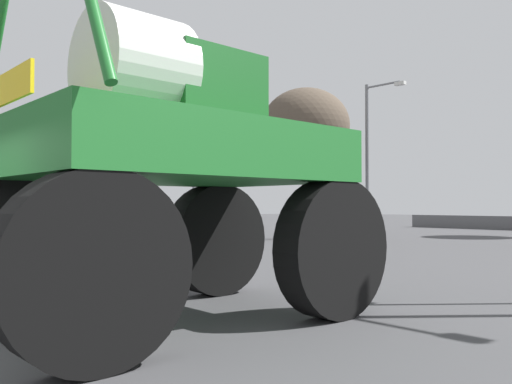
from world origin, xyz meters
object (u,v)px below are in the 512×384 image
at_px(oversize_sprayer, 172,170).
at_px(traffic_signal_near_left, 199,177).
at_px(bare_tree_left, 306,126).
at_px(streetlight_far_left, 370,151).

relative_size(oversize_sprayer, traffic_signal_near_left, 1.68).
bearing_deg(bare_tree_left, oversize_sprayer, -54.80).
distance_m(oversize_sprayer, streetlight_far_left, 19.54).
bearing_deg(oversize_sprayer, streetlight_far_left, 27.20).
xyz_separation_m(oversize_sprayer, traffic_signal_near_left, (-6.31, 5.25, 0.35)).
relative_size(oversize_sprayer, bare_tree_left, 0.80).
bearing_deg(bare_tree_left, traffic_signal_near_left, -66.99).
relative_size(oversize_sprayer, streetlight_far_left, 0.76).
xyz_separation_m(traffic_signal_near_left, streetlight_far_left, (-2.28, 12.17, 1.78)).
height_order(oversize_sprayer, traffic_signal_near_left, oversize_sprayer).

